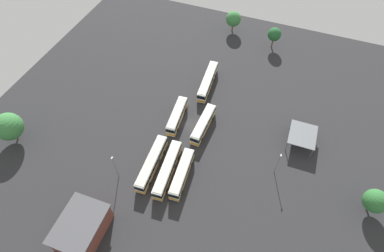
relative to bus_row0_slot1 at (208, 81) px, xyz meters
The scene contains 15 objects.
ground_plane 15.99m from the bus_row0_slot1, ahead, with size 112.32×112.32×0.00m, color #28282B.
bus_row0_slot1 is the anchor object (origin of this frame).
bus_row1_slot0 16.20m from the bus_row0_slot1, 12.02° to the right, with size 12.08×3.55×3.63m.
bus_row1_slot2 16.57m from the bus_row0_slot1, 15.15° to the left, with size 12.62×2.92×3.63m.
bus_row2_slot0 32.04m from the bus_row0_slot1, ahead, with size 15.27×3.33×3.63m.
bus_row2_slot1 32.04m from the bus_row0_slot1, ahead, with size 15.31×3.76×3.63m.
bus_row2_slot2 32.29m from the bus_row0_slot1, ahead, with size 12.91×3.49×3.63m.
depot_building 52.83m from the bus_row0_slot1, 10.68° to the right, with size 11.84×9.03×5.68m.
maintenance_shelter 31.60m from the bus_row0_slot1, 69.43° to the left, with size 8.17×6.96×3.56m.
lamp_post_far_corner 33.74m from the bus_row0_slot1, 48.51° to the left, with size 0.56×0.28×7.64m.
lamp_post_mid_lot 38.53m from the bus_row0_slot1, 14.87° to the right, with size 0.56×0.28×8.51m.
tree_northeast 52.78m from the bus_row0_slot1, 62.49° to the left, with size 5.25×5.25×7.12m.
tree_northwest 29.90m from the bus_row0_slot1, behind, with size 5.23×5.23×7.38m.
tree_south_edge 54.93m from the bus_row0_slot1, 47.47° to the right, with size 7.14×7.14×9.03m.
tree_east_edge 29.48m from the bus_row0_slot1, 151.11° to the left, with size 4.42×4.42×7.31m.
Camera 1 is at (49.07, 19.56, 67.13)m, focal length 29.00 mm.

